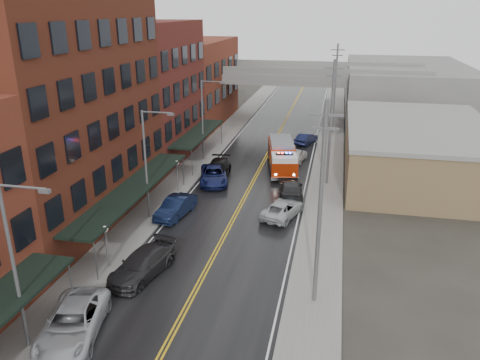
{
  "coord_description": "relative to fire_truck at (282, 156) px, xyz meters",
  "views": [
    {
      "loc": [
        7.76,
        -8.77,
        16.3
      ],
      "look_at": [
        0.3,
        26.5,
        3.0
      ],
      "focal_mm": 35.0,
      "sensor_mm": 36.0,
      "label": 1
    }
  ],
  "objects": [
    {
      "name": "road",
      "position": [
        -2.35,
        -8.25,
        -1.63
      ],
      "size": [
        11.0,
        160.0,
        0.02
      ],
      "primitive_type": "cube",
      "color": "black",
      "rests_on": "ground"
    },
    {
      "name": "sidewalk_left",
      "position": [
        -9.65,
        -8.25,
        -1.56
      ],
      "size": [
        3.0,
        160.0,
        0.15
      ],
      "primitive_type": "cube",
      "color": "slate",
      "rests_on": "ground"
    },
    {
      "name": "sidewalk_right",
      "position": [
        4.95,
        -8.25,
        -1.56
      ],
      "size": [
        3.0,
        160.0,
        0.15
      ],
      "primitive_type": "cube",
      "color": "slate",
      "rests_on": "ground"
    },
    {
      "name": "curb_left",
      "position": [
        -8.0,
        -8.25,
        -1.56
      ],
      "size": [
        0.3,
        160.0,
        0.15
      ],
      "primitive_type": "cube",
      "color": "gray",
      "rests_on": "ground"
    },
    {
      "name": "curb_right",
      "position": [
        3.3,
        -8.25,
        -1.56
      ],
      "size": [
        0.3,
        160.0,
        0.15
      ],
      "primitive_type": "cube",
      "color": "gray",
      "rests_on": "ground"
    },
    {
      "name": "brick_building_b",
      "position": [
        -15.65,
        -15.25,
        7.36
      ],
      "size": [
        9.0,
        20.0,
        18.0
      ],
      "primitive_type": "cube",
      "color": "#592517",
      "rests_on": "ground"
    },
    {
      "name": "brick_building_c",
      "position": [
        -15.65,
        2.25,
        5.86
      ],
      "size": [
        9.0,
        15.0,
        15.0
      ],
      "primitive_type": "cube",
      "color": "#5B231B",
      "rests_on": "ground"
    },
    {
      "name": "brick_building_far",
      "position": [
        -15.65,
        19.75,
        4.36
      ],
      "size": [
        9.0,
        20.0,
        12.0
      ],
      "primitive_type": "cube",
      "color": "maroon",
      "rests_on": "ground"
    },
    {
      "name": "tan_building",
      "position": [
        13.65,
        1.75,
        0.86
      ],
      "size": [
        14.0,
        22.0,
        5.0
      ],
      "primitive_type": "cube",
      "color": "olive",
      "rests_on": "ground"
    },
    {
      "name": "right_far_block",
      "position": [
        15.65,
        31.75,
        2.36
      ],
      "size": [
        18.0,
        30.0,
        8.0
      ],
      "primitive_type": "cube",
      "color": "slate",
      "rests_on": "ground"
    },
    {
      "name": "awning_1",
      "position": [
        -9.84,
        -15.25,
        1.35
      ],
      "size": [
        2.6,
        18.0,
        3.09
      ],
      "color": "black",
      "rests_on": "ground"
    },
    {
      "name": "awning_2",
      "position": [
        -9.84,
        2.25,
        1.35
      ],
      "size": [
        2.6,
        13.0,
        3.09
      ],
      "color": "black",
      "rests_on": "ground"
    },
    {
      "name": "globe_lamp_1",
      "position": [
        -8.75,
        -22.25,
        0.67
      ],
      "size": [
        0.44,
        0.44,
        3.12
      ],
      "color": "#59595B",
      "rests_on": "ground"
    },
    {
      "name": "globe_lamp_2",
      "position": [
        -8.75,
        -8.25,
        0.67
      ],
      "size": [
        0.44,
        0.44,
        3.12
      ],
      "color": "#59595B",
      "rests_on": "ground"
    },
    {
      "name": "street_lamp_0",
      "position": [
        -8.9,
        -30.25,
        3.55
      ],
      "size": [
        2.64,
        0.22,
        9.0
      ],
      "color": "#59595B",
      "rests_on": "ground"
    },
    {
      "name": "street_lamp_1",
      "position": [
        -8.9,
        -14.25,
        3.55
      ],
      "size": [
        2.64,
        0.22,
        9.0
      ],
      "color": "#59595B",
      "rests_on": "ground"
    },
    {
      "name": "street_lamp_2",
      "position": [
        -8.9,
        1.75,
        3.55
      ],
      "size": [
        2.64,
        0.22,
        9.0
      ],
      "color": "#59595B",
      "rests_on": "ground"
    },
    {
      "name": "utility_pole_0",
      "position": [
        4.85,
        -23.25,
        4.67
      ],
      "size": [
        1.8,
        0.24,
        12.0
      ],
      "color": "#59595B",
      "rests_on": "ground"
    },
    {
      "name": "utility_pole_1",
      "position": [
        4.85,
        -3.25,
        4.67
      ],
      "size": [
        1.8,
        0.24,
        12.0
      ],
      "color": "#59595B",
      "rests_on": "ground"
    },
    {
      "name": "utility_pole_2",
      "position": [
        4.85,
        16.75,
        4.67
      ],
      "size": [
        1.8,
        0.24,
        12.0
      ],
      "color": "#59595B",
      "rests_on": "ground"
    },
    {
      "name": "overpass",
      "position": [
        -2.35,
        23.75,
        4.35
      ],
      "size": [
        40.0,
        10.0,
        7.5
      ],
      "color": "slate",
      "rests_on": "ground"
    },
    {
      "name": "fire_truck",
      "position": [
        0.0,
        0.0,
        0.0
      ],
      "size": [
        4.56,
        8.64,
        3.02
      ],
      "rotation": [
        0.0,
        0.0,
        0.2
      ],
      "color": "#922106",
      "rests_on": "ground"
    },
    {
      "name": "parked_car_left_2",
      "position": [
        -7.35,
        -28.96,
        -0.8
      ],
      "size": [
        4.05,
        6.48,
        1.67
      ],
      "primitive_type": "imported",
      "rotation": [
        0.0,
        0.0,
        0.23
      ],
      "color": "#AEB2B7",
      "rests_on": "ground"
    },
    {
      "name": "parked_car_left_3",
      "position": [
        -6.19,
        -22.55,
        -0.83
      ],
      "size": [
        3.44,
        5.96,
        1.63
      ],
      "primitive_type": "imported",
      "rotation": [
        0.0,
        0.0,
        -0.22
      ],
      "color": "#252527",
      "rests_on": "ground"
    },
    {
      "name": "parked_car_left_4",
      "position": [
        -6.57,
        -21.45,
        -0.97
      ],
      "size": [
        2.48,
        4.21,
        1.35
      ],
      "primitive_type": "imported",
      "rotation": [
        0.0,
        0.0,
        -0.24
      ],
      "color": "white",
      "rests_on": "ground"
    },
    {
      "name": "parked_car_left_5",
      "position": [
        -7.16,
        -13.37,
        -0.84
      ],
      "size": [
        2.47,
        5.07,
        1.6
      ],
      "primitive_type": "imported",
      "rotation": [
        0.0,
        0.0,
        -0.16
      ],
      "color": "#0E1733",
      "rests_on": "ground"
    },
    {
      "name": "parked_car_left_6",
      "position": [
        -6.11,
        -5.05,
        -0.84
      ],
      "size": [
        4.01,
        6.25,
        1.6
      ],
      "primitive_type": "imported",
      "rotation": [
        0.0,
        0.0,
        0.25
      ],
      "color": "#151C4F",
      "rests_on": "ground"
    },
    {
      "name": "parked_car_left_7",
      "position": [
        -6.12,
        -3.45,
        -0.81
      ],
      "size": [
        2.95,
        5.95,
        1.66
      ],
      "primitive_type": "imported",
      "rotation": [
        0.0,
        0.0,
        0.11
      ],
      "color": "black",
      "rests_on": "ground"
    },
    {
      "name": "parked_car_right_0",
      "position": [
        1.51,
        -11.64,
        -0.95
      ],
      "size": [
        3.61,
        5.39,
        1.37
      ],
      "primitive_type": "imported",
      "rotation": [
        0.0,
        0.0,
        2.85
      ],
      "color": "#B5B9BE",
      "rests_on": "ground"
    },
    {
      "name": "parked_car_right_1",
      "position": [
        1.74,
        -7.31,
        -0.86
      ],
      "size": [
        2.78,
        5.57,
        1.55
      ],
      "primitive_type": "imported",
      "rotation": [
        0.0,
        0.0,
        3.26
      ],
      "color": "#232326",
      "rests_on": "ground"
    },
    {
      "name": "parked_car_right_2",
      "position": [
        1.25,
        3.55,
        -0.92
      ],
      "size": [
        2.43,
        4.46,
        1.44
      ],
      "primitive_type": "imported",
      "rotation": [
        0.0,
        0.0,
        2.96
      ],
      "color": "white",
      "rests_on": "ground"
    },
    {
      "name": "parked_car_right_3",
      "position": [
        1.76,
        10.97,
        -0.94
      ],
      "size": [
        2.81,
        4.5,
        1.4
      ],
      "primitive_type": "imported",
      "rotation": [
        0.0,
        0.0,
        2.8
      ],
      "color": "black",
      "rests_on": "ground"
    }
  ]
}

